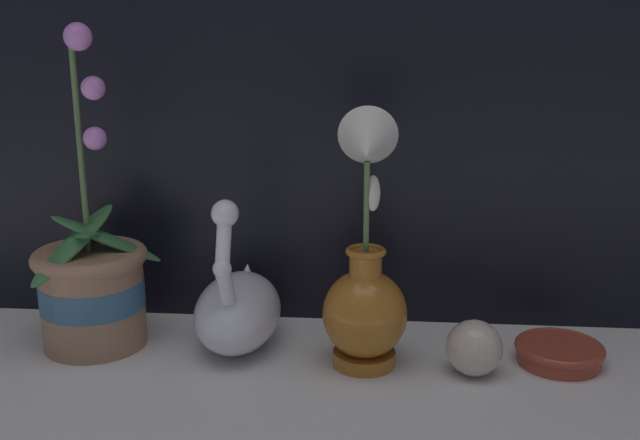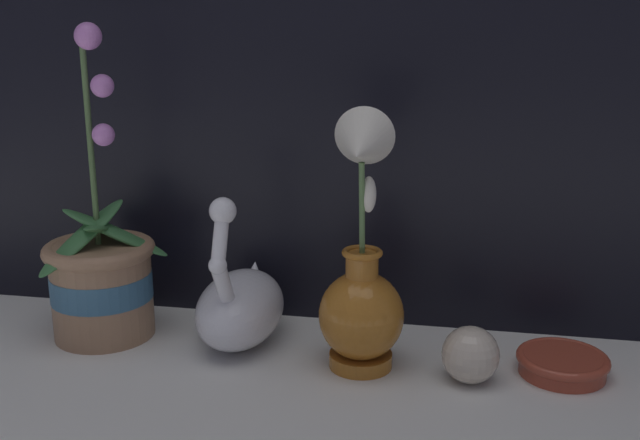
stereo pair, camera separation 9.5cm
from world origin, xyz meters
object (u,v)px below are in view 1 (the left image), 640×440
at_px(blue_vase, 365,282).
at_px(orchid_potted_plant, 92,284).
at_px(amber_dish, 559,352).
at_px(glass_sphere, 474,348).
at_px(swan_figurine, 238,307).

bearing_deg(blue_vase, orchid_potted_plant, 174.02).
xyz_separation_m(blue_vase, amber_dish, (0.25, 0.03, -0.10)).
xyz_separation_m(blue_vase, glass_sphere, (0.14, -0.01, -0.08)).
bearing_deg(swan_figurine, amber_dish, -2.77).
bearing_deg(blue_vase, glass_sphere, -4.26).
xyz_separation_m(swan_figurine, blue_vase, (0.17, -0.05, 0.06)).
bearing_deg(orchid_potted_plant, blue_vase, -5.98).
bearing_deg(amber_dish, blue_vase, -173.08).
distance_m(orchid_potted_plant, glass_sphere, 0.50).
bearing_deg(blue_vase, swan_figurine, 163.48).
distance_m(orchid_potted_plant, blue_vase, 0.37).
relative_size(orchid_potted_plant, amber_dish, 3.74).
distance_m(blue_vase, amber_dish, 0.27).
relative_size(blue_vase, glass_sphere, 4.71).
bearing_deg(glass_sphere, orchid_potted_plant, 174.48).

